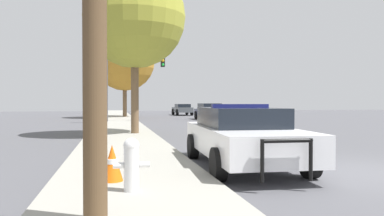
{
  "coord_description": "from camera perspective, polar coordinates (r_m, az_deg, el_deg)",
  "views": [
    {
      "loc": [
        -5.48,
        -7.14,
        1.56
      ],
      "look_at": [
        -1.59,
        11.12,
        1.24
      ],
      "focal_mm": 35.0,
      "sensor_mm": 36.0,
      "label": 1
    }
  ],
  "objects": [
    {
      "name": "ground_plane",
      "position": [
        9.14,
        25.38,
        -8.93
      ],
      "size": [
        110.0,
        110.0,
        0.0
      ],
      "primitive_type": "plane",
      "color": "#4F4F54"
    },
    {
      "name": "sidewalk_left",
      "position": [
        7.31,
        -8.98,
        -10.82
      ],
      "size": [
        3.0,
        110.0,
        0.13
      ],
      "color": "#99968C",
      "rests_on": "ground_plane"
    },
    {
      "name": "police_car",
      "position": [
        9.06,
        7.66,
        -4.1
      ],
      "size": [
        2.33,
        5.09,
        1.5
      ],
      "rotation": [
        0.0,
        0.0,
        3.09
      ],
      "color": "white",
      "rests_on": "ground_plane"
    },
    {
      "name": "fire_hydrant",
      "position": [
        6.1,
        -9.22,
        -8.23
      ],
      "size": [
        0.58,
        0.25,
        0.85
      ],
      "color": "white",
      "rests_on": "sidewalk_left"
    },
    {
      "name": "traffic_light",
      "position": [
        27.58,
        -9.28,
        5.49
      ],
      "size": [
        4.27,
        0.35,
        5.04
      ],
      "color": "#424247",
      "rests_on": "sidewalk_left"
    },
    {
      "name": "car_background_oncoming",
      "position": [
        32.13,
        2.75,
        -0.45
      ],
      "size": [
        2.06,
        4.57,
        1.4
      ],
      "rotation": [
        0.0,
        0.0,
        3.14
      ],
      "color": "#333856",
      "rests_on": "ground_plane"
    },
    {
      "name": "car_background_distant",
      "position": [
        42.56,
        -1.49,
        -0.16
      ],
      "size": [
        1.97,
        4.09,
        1.28
      ],
      "rotation": [
        0.0,
        0.0,
        0.02
      ],
      "color": "#474C51",
      "rests_on": "ground_plane"
    },
    {
      "name": "tree_sidewalk_near",
      "position": [
        17.51,
        -8.73,
        13.47
      ],
      "size": [
        4.59,
        4.59,
        7.53
      ],
      "color": "brown",
      "rests_on": "sidewalk_left"
    },
    {
      "name": "tree_sidewalk_far",
      "position": [
        36.1,
        -10.22,
        7.1
      ],
      "size": [
        5.67,
        5.67,
        8.13
      ],
      "color": "brown",
      "rests_on": "sidewalk_left"
    },
    {
      "name": "traffic_cone",
      "position": [
        6.93,
        -12.09,
        -8.18
      ],
      "size": [
        0.4,
        0.4,
        0.65
      ],
      "color": "orange",
      "rests_on": "sidewalk_left"
    }
  ]
}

